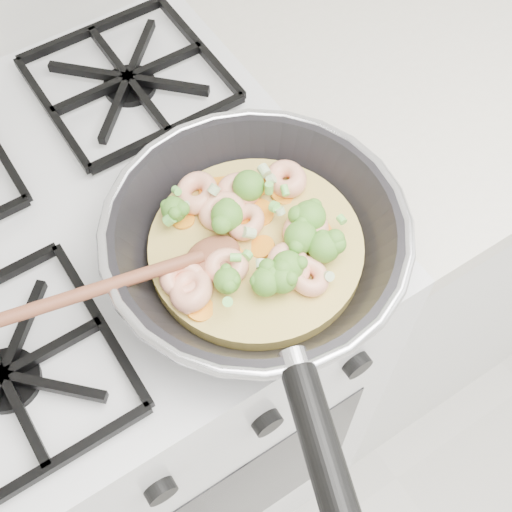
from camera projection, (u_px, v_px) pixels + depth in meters
stove at (133, 359)px, 1.21m from camera, size 0.60×0.60×0.92m
counter_right at (477, 164)px, 1.44m from camera, size 1.00×0.60×0.90m
skillet at (256, 245)px, 0.74m from camera, size 0.46×0.49×0.09m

